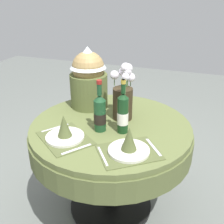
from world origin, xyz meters
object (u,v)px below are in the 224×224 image
gift_tub_back_left (88,76)px  wine_bottle_left (123,113)px  place_setting_left (65,132)px  wine_bottle_centre (100,113)px  flower_vase (123,95)px  place_setting_right (129,145)px  dining_table (111,141)px

gift_tub_back_left → wine_bottle_left: bearing=-39.9°
place_setting_left → wine_bottle_centre: 0.25m
flower_vase → wine_bottle_centre: (-0.09, -0.23, -0.05)m
place_setting_right → wine_bottle_centre: (-0.25, 0.19, 0.08)m
place_setting_right → gift_tub_back_left: bearing=132.3°
dining_table → place_setting_right: 0.40m
gift_tub_back_left → place_setting_right: bearing=-47.7°
dining_table → gift_tub_back_left: 0.53m
place_setting_right → wine_bottle_left: bearing=116.3°
wine_bottle_centre → gift_tub_back_left: gift_tub_back_left is taller
place_setting_right → flower_vase: flower_vase is taller
dining_table → place_setting_right: (0.21, -0.29, 0.18)m
dining_table → place_setting_right: size_ratio=2.64×
place_setting_right → wine_bottle_centre: 0.32m
wine_bottle_left → gift_tub_back_left: 0.50m
place_setting_right → gift_tub_back_left: 0.74m
dining_table → wine_bottle_centre: (-0.04, -0.10, 0.26)m
dining_table → place_setting_left: size_ratio=2.64×
place_setting_right → wine_bottle_left: wine_bottle_left is taller
dining_table → flower_vase: flower_vase is taller
dining_table → wine_bottle_centre: wine_bottle_centre is taller
wine_bottle_left → gift_tub_back_left: gift_tub_back_left is taller
place_setting_right → gift_tub_back_left: size_ratio=0.91×
dining_table → wine_bottle_centre: size_ratio=3.26×
place_setting_left → gift_tub_back_left: size_ratio=0.91×
flower_vase → gift_tub_back_left: bearing=159.8°
place_setting_right → wine_bottle_centre: bearing=143.4°
place_setting_left → flower_vase: size_ratio=1.08×
place_setting_left → wine_bottle_centre: bearing=46.6°
flower_vase → gift_tub_back_left: gift_tub_back_left is taller
flower_vase → wine_bottle_left: 0.21m
dining_table → wine_bottle_left: (0.11, -0.07, 0.27)m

